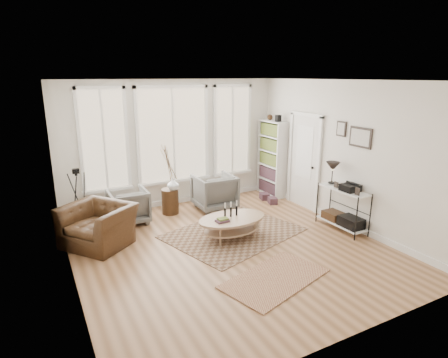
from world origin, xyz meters
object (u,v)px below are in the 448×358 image
accent_chair (98,225)px  armchair_right (214,192)px  side_table (169,181)px  low_shelf (343,205)px  coffee_table (232,222)px  bookcase (272,158)px  armchair_left (128,206)px

accent_chair → armchair_right: bearing=67.7°
armchair_right → side_table: (-1.01, 0.17, 0.35)m
low_shelf → coffee_table: 2.25m
coffee_table → bookcase: bearing=40.7°
armchair_right → accent_chair: armchair_right is taller
coffee_table → armchair_left: size_ratio=1.69×
bookcase → armchair_right: 1.87m
bookcase → low_shelf: size_ratio=1.58×
low_shelf → side_table: 3.66m
low_shelf → armchair_right: bearing=127.2°
bookcase → accent_chair: (-4.48, -1.00, -0.58)m
coffee_table → side_table: size_ratio=0.85×
coffee_table → armchair_left: bearing=131.7°
low_shelf → armchair_left: bearing=147.8°
low_shelf → coffee_table: size_ratio=0.97×
bookcase → side_table: bookcase is taller
side_table → accent_chair: side_table is taller
coffee_table → accent_chair: bearing=158.3°
coffee_table → armchair_right: size_ratio=1.51×
coffee_table → accent_chair: 2.43m
bookcase → coffee_table: bookcase is taller
bookcase → armchair_left: bearing=-176.9°
low_shelf → accent_chair: low_shelf is taller
armchair_left → accent_chair: accent_chair is taller
side_table → armchair_right: bearing=-9.8°
low_shelf → armchair_left: 4.35m
low_shelf → armchair_right: 2.83m
low_shelf → armchair_right: low_shelf is taller
armchair_left → side_table: bearing=-172.2°
coffee_table → armchair_left: armchair_left is taller
bookcase → low_shelf: (-0.06, -2.52, -0.44)m
bookcase → armchair_left: bookcase is taller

